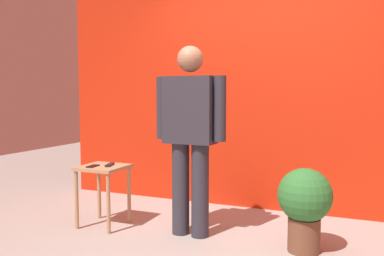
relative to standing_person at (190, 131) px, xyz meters
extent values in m
cube|color=red|center=(0.42, 1.14, 0.41)|extent=(4.97, 0.12, 2.74)
cylinder|color=#2D2D38|center=(-0.10, 0.00, -0.54)|extent=(0.16, 0.16, 0.84)
cylinder|color=#2D2D38|center=(0.10, 0.00, -0.54)|extent=(0.16, 0.16, 0.84)
cube|color=#2D2D38|center=(0.00, 0.00, 0.19)|extent=(0.46, 0.24, 0.60)
cube|color=red|center=(0.00, 0.12, 0.22)|extent=(0.13, 0.02, 0.50)
cube|color=#C68CB7|center=(0.00, 0.13, 0.20)|extent=(0.05, 0.01, 0.45)
cylinder|color=#2D2D38|center=(-0.28, 0.01, 0.20)|extent=(0.12, 0.12, 0.57)
cylinder|color=#2D2D38|center=(0.28, -0.01, 0.20)|extent=(0.12, 0.12, 0.57)
sphere|color=#A87A5B|center=(0.00, 0.00, 0.64)|extent=(0.23, 0.23, 0.23)
cube|color=tan|center=(-0.88, -0.08, -0.38)|extent=(0.42, 0.42, 0.03)
cylinder|color=tan|center=(-1.06, -0.26, -0.68)|extent=(0.04, 0.04, 0.56)
cylinder|color=tan|center=(-0.70, -0.26, -0.68)|extent=(0.04, 0.04, 0.56)
cylinder|color=tan|center=(-1.06, 0.10, -0.68)|extent=(0.04, 0.04, 0.56)
cylinder|color=tan|center=(-0.70, 0.10, -0.68)|extent=(0.04, 0.04, 0.56)
cube|color=black|center=(-0.95, -0.16, -0.36)|extent=(0.08, 0.15, 0.01)
cube|color=black|center=(-0.83, -0.05, -0.36)|extent=(0.09, 0.18, 0.02)
cylinder|color=brown|center=(1.01, -0.01, -0.82)|extent=(0.26, 0.26, 0.28)
sphere|color=#2D7233|center=(1.01, -0.01, -0.49)|extent=(0.44, 0.44, 0.44)
camera|label=1|loc=(1.40, -3.32, 0.32)|focal=37.79mm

